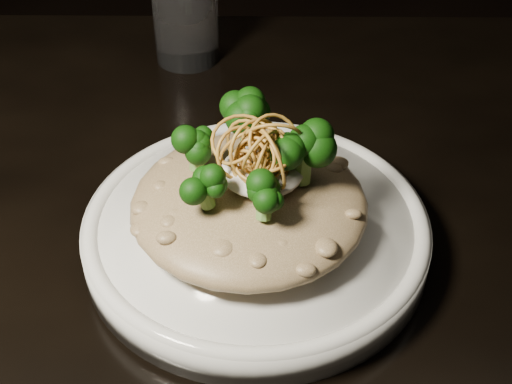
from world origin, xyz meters
TOP-DOWN VIEW (x-y plane):
  - table at (0.00, 0.00)m, footprint 1.10×0.80m
  - plate at (0.02, 0.00)m, footprint 0.26×0.26m
  - risotto at (0.01, -0.00)m, footprint 0.18×0.18m
  - broccoli at (0.01, 0.00)m, footprint 0.12×0.12m
  - cheese at (0.02, 0.00)m, footprint 0.06×0.06m
  - shallots at (0.02, -0.00)m, footprint 0.06×0.06m
  - drinking_glass at (-0.06, 0.30)m, footprint 0.09×0.09m

SIDE VIEW (x-z plane):
  - table at x=0.00m, z-range 0.29..1.04m
  - plate at x=0.02m, z-range 0.75..0.78m
  - risotto at x=0.01m, z-range 0.78..0.82m
  - drinking_glass at x=-0.06m, z-range 0.75..0.87m
  - cheese at x=0.02m, z-range 0.82..0.83m
  - broccoli at x=0.01m, z-range 0.82..0.86m
  - shallots at x=0.02m, z-range 0.83..0.87m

